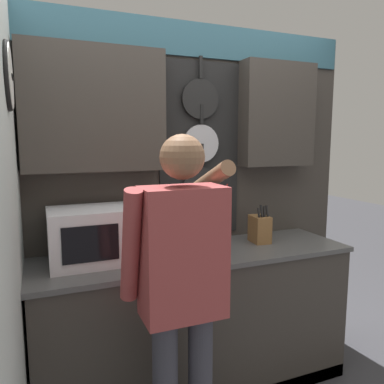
{
  "coord_description": "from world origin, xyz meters",
  "views": [
    {
      "loc": [
        -0.89,
        -2.09,
        1.62
      ],
      "look_at": [
        0.04,
        0.18,
        1.28
      ],
      "focal_mm": 35.0,
      "sensor_mm": 36.0,
      "label": 1
    }
  ],
  "objects_px": {
    "microwave": "(97,235)",
    "knife_block": "(260,229)",
    "person": "(182,279)",
    "utensil_crock": "(171,239)"
  },
  "relations": [
    {
      "from": "microwave",
      "to": "utensil_crock",
      "type": "height_order",
      "value": "utensil_crock"
    },
    {
      "from": "microwave",
      "to": "utensil_crock",
      "type": "xyz_separation_m",
      "value": [
        0.45,
        0.0,
        -0.07
      ]
    },
    {
      "from": "knife_block",
      "to": "person",
      "type": "height_order",
      "value": "person"
    },
    {
      "from": "person",
      "to": "knife_block",
      "type": "bearing_deg",
      "value": 36.44
    },
    {
      "from": "knife_block",
      "to": "person",
      "type": "distance_m",
      "value": 0.99
    },
    {
      "from": "person",
      "to": "microwave",
      "type": "bearing_deg",
      "value": 116.82
    },
    {
      "from": "microwave",
      "to": "knife_block",
      "type": "height_order",
      "value": "microwave"
    },
    {
      "from": "utensil_crock",
      "to": "person",
      "type": "xyz_separation_m",
      "value": [
        -0.15,
        -0.59,
        -0.03
      ]
    },
    {
      "from": "microwave",
      "to": "utensil_crock",
      "type": "relative_size",
      "value": 1.56
    },
    {
      "from": "knife_block",
      "to": "utensil_crock",
      "type": "relative_size",
      "value": 0.78
    }
  ]
}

